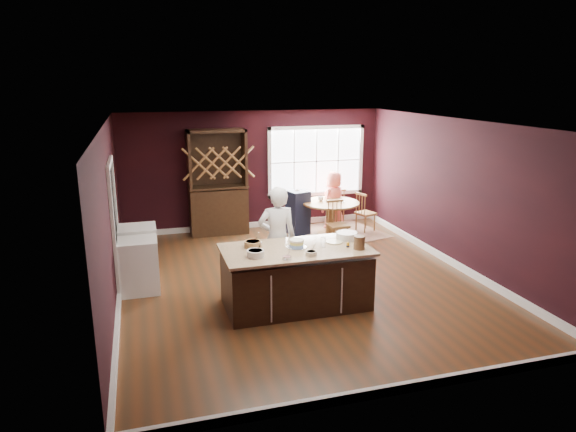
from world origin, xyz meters
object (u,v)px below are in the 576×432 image
object	(u,v)px
high_chair	(298,212)
dryer	(139,252)
chair_east	(366,211)
toddler	(294,198)
layer_cake	(297,244)
chair_south	(338,223)
chair_north	(335,206)
washer	(139,266)
hutch	(218,182)
seated_woman	(334,200)
kitchen_island	(296,278)
dining_table	(331,211)
baker	(277,239)

from	to	relation	value
high_chair	dryer	distance (m)	3.87
chair_east	toddler	bearing A→B (deg)	61.83
layer_cake	chair_south	world-z (taller)	layer_cake
chair_north	washer	xyz separation A→B (m)	(-4.53, -2.85, -0.01)
washer	layer_cake	bearing A→B (deg)	-27.39
layer_cake	chair_south	bearing A→B (deg)	56.55
hutch	seated_woman	bearing A→B (deg)	-7.63
chair_south	dryer	size ratio (longest dim) A/B	1.03
dryer	toddler	bearing A→B (deg)	28.56
kitchen_island	layer_cake	world-z (taller)	layer_cake
dining_table	baker	world-z (taller)	baker
chair_south	dryer	world-z (taller)	chair_south
layer_cake	high_chair	distance (m)	3.80
chair_east	chair_south	world-z (taller)	chair_south
toddler	dryer	distance (m)	3.86
chair_north	seated_woman	world-z (taller)	seated_woman
seated_woman	washer	size ratio (longest dim) A/B	1.51
chair_south	high_chair	distance (m)	1.17
seated_woman	toddler	xyz separation A→B (m)	(-1.00, -0.11, 0.14)
layer_cake	toddler	world-z (taller)	layer_cake
washer	hutch	bearing A→B (deg)	59.17
chair_east	chair_north	size ratio (longest dim) A/B	1.01
kitchen_island	hutch	xyz separation A→B (m)	(-0.53, 4.17, 0.73)
washer	chair_east	bearing A→B (deg)	23.56
high_chair	hutch	world-z (taller)	hutch
toddler	dryer	bearing A→B (deg)	-151.44
layer_cake	high_chair	bearing A→B (deg)	72.36
washer	dryer	distance (m)	0.64
baker	dryer	distance (m)	2.50
high_chair	seated_woman	bearing A→B (deg)	-4.74
baker	seated_woman	world-z (taller)	baker
dining_table	layer_cake	distance (m)	3.81
chair_north	high_chair	bearing A→B (deg)	20.48
dining_table	chair_east	distance (m)	0.88
baker	chair_north	bearing A→B (deg)	-121.39
chair_south	toddler	xyz separation A→B (m)	(-0.62, 1.12, 0.33)
high_chair	dryer	world-z (taller)	high_chair
chair_north	baker	bearing A→B (deg)	52.52
kitchen_island	layer_cake	xyz separation A→B (m)	(0.02, 0.03, 0.54)
chair_south	kitchen_island	bearing A→B (deg)	-126.74
chair_south	chair_north	world-z (taller)	chair_south
chair_south	chair_north	xyz separation A→B (m)	(0.53, 1.49, -0.02)
high_chair	layer_cake	bearing A→B (deg)	-124.20
dining_table	baker	distance (m)	3.29
dining_table	toddler	xyz separation A→B (m)	(-0.75, 0.35, 0.28)
kitchen_island	chair_east	bearing A→B (deg)	51.42
chair_east	seated_woman	bearing A→B (deg)	38.94
baker	toddler	size ratio (longest dim) A/B	6.66
seated_woman	toddler	size ratio (longest dim) A/B	5.15
layer_cake	chair_east	size ratio (longest dim) A/B	0.33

